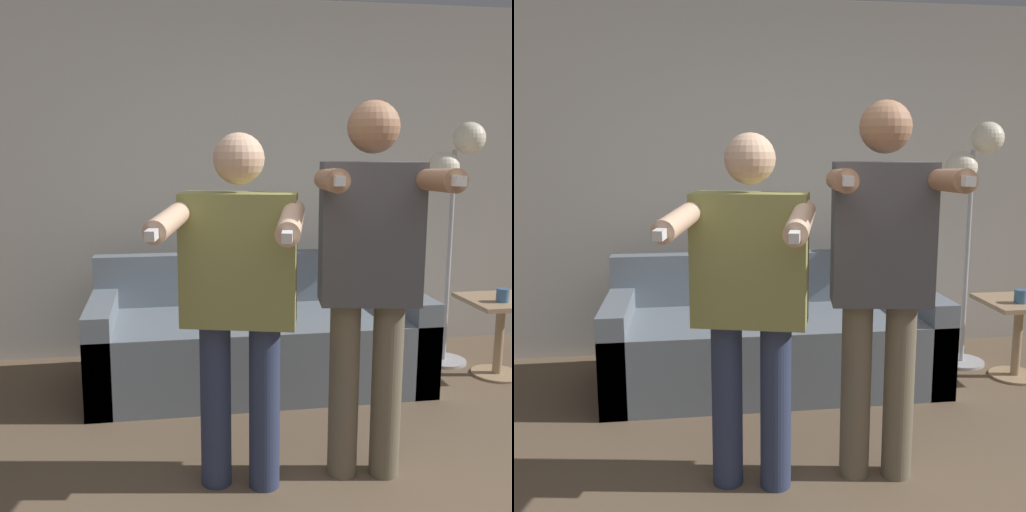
% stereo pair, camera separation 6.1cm
% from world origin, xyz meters
% --- Properties ---
extents(wall_back, '(10.00, 0.05, 2.60)m').
position_xyz_m(wall_back, '(0.00, 2.83, 1.30)').
color(wall_back, '#B7B2A8').
rests_on(wall_back, ground_plane).
extents(couch, '(2.14, 0.89, 0.82)m').
position_xyz_m(couch, '(-0.21, 2.11, 0.28)').
color(couch, slate).
rests_on(couch, ground_plane).
extents(person_left, '(0.67, 0.78, 1.60)m').
position_xyz_m(person_left, '(-0.50, 0.87, 0.93)').
color(person_left, '#2D3856').
rests_on(person_left, ground_plane).
extents(person_right, '(0.59, 0.74, 1.74)m').
position_xyz_m(person_right, '(0.10, 0.87, 1.01)').
color(person_right, '#6B604C').
rests_on(person_right, ground_plane).
extents(cat, '(0.46, 0.12, 0.16)m').
position_xyz_m(cat, '(-0.34, 2.45, 0.89)').
color(cat, silver).
rests_on(cat, couch).
extents(floor_lamp, '(0.40, 0.32, 1.72)m').
position_xyz_m(floor_lamp, '(1.20, 2.27, 1.34)').
color(floor_lamp, '#B2B2B7').
rests_on(floor_lamp, ground_plane).
extents(side_table, '(0.48, 0.48, 0.54)m').
position_xyz_m(side_table, '(1.44, 1.96, 0.39)').
color(side_table, '#A38460').
rests_on(side_table, ground_plane).
extents(cup, '(0.08, 0.08, 0.09)m').
position_xyz_m(cup, '(1.40, 1.89, 0.58)').
color(cup, '#3D6693').
rests_on(cup, side_table).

